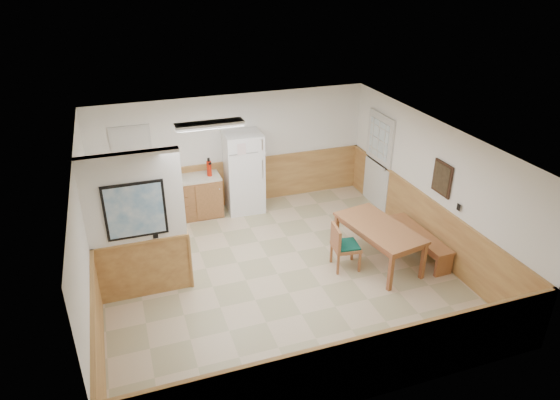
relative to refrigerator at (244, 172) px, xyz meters
name	(u,v)px	position (x,y,z in m)	size (l,w,h in m)	color
ground	(278,274)	(-0.13, -2.63, -0.88)	(6.00, 6.00, 0.00)	#CBB492
ceiling	(277,140)	(-0.13, -2.63, 1.62)	(6.00, 6.00, 0.02)	white
back_wall	(233,151)	(-0.13, 0.37, 0.37)	(6.00, 0.02, 2.50)	white
right_wall	(431,187)	(2.87, -2.63, 0.37)	(0.02, 6.00, 2.50)	white
left_wall	(87,242)	(-3.13, -2.63, 0.37)	(0.02, 6.00, 2.50)	white
wainscot_back	(235,183)	(-0.13, 0.35, -0.38)	(6.00, 0.04, 1.00)	tan
wainscot_right	(425,223)	(2.85, -2.63, -0.38)	(0.04, 6.00, 1.00)	tan
wainscot_left	(97,283)	(-3.11, -2.63, -0.38)	(0.04, 6.00, 1.00)	tan
partition_wall	(138,229)	(-2.38, -2.43, 0.35)	(1.50, 0.20, 2.50)	white
kitchen_counter	(183,198)	(-1.34, 0.05, -0.42)	(2.20, 0.61, 1.00)	#A4623A
exterior_door	(378,161)	(2.83, -0.73, 0.17)	(0.07, 1.02, 2.15)	silver
kitchen_window	(132,150)	(-2.23, 0.35, 0.67)	(0.80, 0.04, 1.00)	silver
wall_painting	(442,178)	(2.84, -2.93, 0.67)	(0.04, 0.50, 0.60)	black
fluorescent_fixture	(210,125)	(-0.93, -1.33, 1.56)	(1.20, 0.30, 0.09)	silver
refrigerator	(244,172)	(0.00, 0.00, 0.00)	(0.81, 0.74, 1.77)	white
dining_table	(379,231)	(1.71, -2.85, -0.23)	(1.13, 1.81, 0.75)	#AC733F
dining_bench	(419,238)	(2.59, -2.85, -0.54)	(0.40, 1.63, 0.45)	#AC733F
dining_chair	(341,244)	(1.01, -2.80, -0.39)	(0.69, 0.51, 0.85)	#AC733F
fire_extinguisher	(209,168)	(-0.74, 0.02, 0.19)	(0.13, 0.13, 0.40)	red
soap_bottle	(136,180)	(-2.23, 0.05, 0.13)	(0.07, 0.07, 0.23)	#1A9327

